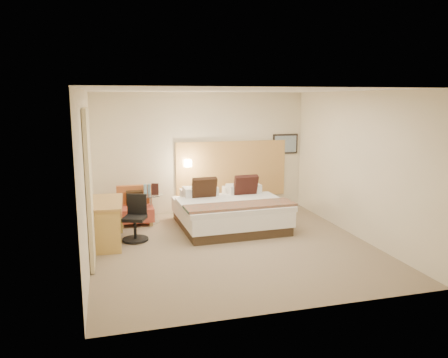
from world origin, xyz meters
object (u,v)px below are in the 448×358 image
object	(u,v)px
lounge_chair	(135,209)
desk	(107,210)
desk_chair	(136,222)
side_table	(150,207)
bed	(229,211)

from	to	relation	value
lounge_chair	desk	size ratio (longest dim) A/B	0.60
lounge_chair	desk	world-z (taller)	desk
lounge_chair	desk_chair	size ratio (longest dim) A/B	0.92
lounge_chair	side_table	bearing A→B (deg)	-8.85
bed	desk	size ratio (longest dim) A/B	1.66
lounge_chair	desk	xyz separation A→B (m)	(-0.56, -1.19, 0.31)
bed	desk_chair	world-z (taller)	bed
desk	desk_chair	distance (m)	0.56
bed	desk	xyz separation A→B (m)	(-2.37, -0.43, 0.29)
lounge_chair	side_table	world-z (taller)	lounge_chair
desk	bed	bearing A→B (deg)	10.28
bed	side_table	world-z (taller)	bed
side_table	desk	size ratio (longest dim) A/B	0.54
lounge_chair	side_table	distance (m)	0.31
side_table	desk_chair	world-z (taller)	desk_chair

